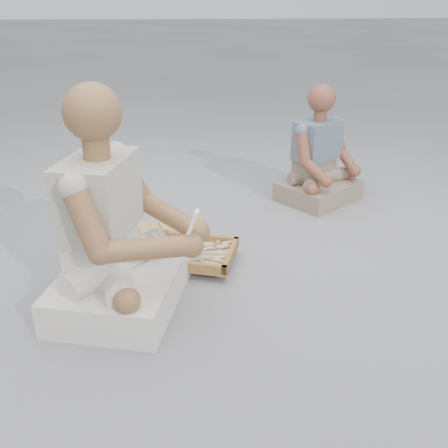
{
  "coord_description": "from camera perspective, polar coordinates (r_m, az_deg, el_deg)",
  "views": [
    {
      "loc": [
        -0.15,
        -2.12,
        1.32
      ],
      "look_at": [
        0.03,
        0.09,
        0.3
      ],
      "focal_mm": 40.0,
      "sensor_mm": 36.0,
      "label": 1
    }
  ],
  "objects": [
    {
      "name": "wood_chip_8",
      "position": [
        2.58,
        -10.74,
        -6.49
      ],
      "size": [
        0.02,
        0.02,
        0.0
      ],
      "primitive_type": "cube",
      "rotation": [
        0.0,
        0.0,
        1.72
      ],
      "color": "tan",
      "rests_on": "ground"
    },
    {
      "name": "wood_chip_0",
      "position": [
        2.86,
        -5.96,
        -2.92
      ],
      "size": [
        0.02,
        0.02,
        0.0
      ],
      "primitive_type": "cube",
      "rotation": [
        0.0,
        0.0,
        1.7
      ],
      "color": "tan",
      "rests_on": "ground"
    },
    {
      "name": "wood_chip_6",
      "position": [
        2.78,
        -9.48,
        -3.98
      ],
      "size": [
        0.02,
        0.02,
        0.0
      ],
      "primitive_type": "cube",
      "rotation": [
        0.0,
        0.0,
        1.95
      ],
      "color": "tan",
      "rests_on": "ground"
    },
    {
      "name": "ground",
      "position": [
        2.51,
        -0.42,
        -7.1
      ],
      "size": [
        60.0,
        60.0,
        0.0
      ],
      "primitive_type": "plane",
      "color": "gray",
      "rests_on": "ground"
    },
    {
      "name": "wood_chip_5",
      "position": [
        2.62,
        -6.39,
        -5.67
      ],
      "size": [
        0.02,
        0.02,
        0.0
      ],
      "primitive_type": "cube",
      "rotation": [
        0.0,
        0.0,
        1.1
      ],
      "color": "tan",
      "rests_on": "ground"
    },
    {
      "name": "chisel_6",
      "position": [
        2.71,
        -3.12,
        -2.81
      ],
      "size": [
        0.08,
        0.22,
        0.02
      ],
      "rotation": [
        0.0,
        0.0,
        1.29
      ],
      "color": "silver",
      "rests_on": "tool_tray"
    },
    {
      "name": "chisel_2",
      "position": [
        2.78,
        -3.51,
        -2.07
      ],
      "size": [
        0.2,
        0.13,
        0.02
      ],
      "rotation": [
        0.0,
        0.0,
        0.54
      ],
      "color": "silver",
      "rests_on": "tool_tray"
    },
    {
      "name": "chisel_1",
      "position": [
        2.79,
        -0.68,
        -2.06
      ],
      "size": [
        0.15,
        0.18,
        0.02
      ],
      "rotation": [
        0.0,
        0.0,
        0.88
      ],
      "color": "silver",
      "rests_on": "tool_tray"
    },
    {
      "name": "companion",
      "position": [
        3.53,
        10.82,
        6.84
      ],
      "size": [
        0.65,
        0.63,
        0.8
      ],
      "rotation": [
        0.0,
        0.0,
        3.8
      ],
      "color": "gray",
      "rests_on": "ground"
    },
    {
      "name": "chisel_4",
      "position": [
        2.75,
        0.01,
        -2.27
      ],
      "size": [
        0.21,
        0.09,
        0.02
      ],
      "rotation": [
        0.0,
        0.0,
        0.34
      ],
      "color": "silver",
      "rests_on": "tool_tray"
    },
    {
      "name": "craftsman",
      "position": [
        2.26,
        -12.39,
        -1.49
      ],
      "size": [
        0.75,
        0.76,
        1.02
      ],
      "rotation": [
        0.0,
        0.0,
        -1.82
      ],
      "color": "silver",
      "rests_on": "ground"
    },
    {
      "name": "chisel_3",
      "position": [
        2.66,
        -0.15,
        -3.45
      ],
      "size": [
        0.22,
        0.05,
        0.02
      ],
      "rotation": [
        0.0,
        0.0,
        -0.14
      ],
      "color": "silver",
      "rests_on": "tool_tray"
    },
    {
      "name": "chisel_5",
      "position": [
        2.6,
        -1.01,
        -4.14
      ],
      "size": [
        0.2,
        0.12,
        0.02
      ],
      "rotation": [
        0.0,
        0.0,
        -0.5
      ],
      "color": "silver",
      "rests_on": "tool_tray"
    },
    {
      "name": "tool_tray",
      "position": [
        2.68,
        -3.59,
        -3.4
      ],
      "size": [
        0.52,
        0.46,
        0.06
      ],
      "rotation": [
        0.0,
        0.0,
        -0.29
      ],
      "color": "brown",
      "rests_on": "carved_panel"
    },
    {
      "name": "chisel_8",
      "position": [
        2.79,
        -4.42,
        -1.85
      ],
      "size": [
        0.16,
        0.17,
        0.02
      ],
      "rotation": [
        0.0,
        0.0,
        0.81
      ],
      "color": "silver",
      "rests_on": "tool_tray"
    },
    {
      "name": "chisel_10",
      "position": [
        2.56,
        -1.96,
        -4.56
      ],
      "size": [
        0.15,
        0.19,
        0.02
      ],
      "rotation": [
        0.0,
        0.0,
        -0.93
      ],
      "color": "silver",
      "rests_on": "tool_tray"
    },
    {
      "name": "carved_panel",
      "position": [
        2.97,
        -7.56,
        -1.48
      ],
      "size": [
        0.66,
        0.5,
        0.04
      ],
      "primitive_type": "cube",
      "rotation": [
        0.0,
        0.0,
        0.17
      ],
      "color": "#A1643E",
      "rests_on": "ground"
    },
    {
      "name": "chisel_11",
      "position": [
        2.74,
        -2.36,
        -2.46
      ],
      "size": [
        0.22,
        0.07,
        0.02
      ],
      "rotation": [
        0.0,
        0.0,
        0.23
      ],
      "color": "silver",
      "rests_on": "tool_tray"
    },
    {
      "name": "mobile_phone",
      "position": [
        2.04,
        -3.56,
        0.23
      ],
      "size": [
        0.06,
        0.06,
        0.11
      ],
      "rotation": [
        -0.35,
        0.0,
        -1.83
      ],
      "color": "white",
      "rests_on": "craftsman"
    },
    {
      "name": "wood_chip_4",
      "position": [
        2.54,
        -4.34,
        -6.73
      ],
      "size": [
        0.02,
        0.02,
        0.0
      ],
      "primitive_type": "cube",
      "rotation": [
        0.0,
        0.0,
        3.13
      ],
      "color": "tan",
      "rests_on": "ground"
    },
    {
      "name": "wood_chip_7",
      "position": [
        2.81,
        -10.72,
        -3.8
      ],
      "size": [
        0.02,
        0.02,
        0.0
      ],
      "primitive_type": "cube",
      "rotation": [
        0.0,
        0.0,
        0.88
      ],
      "color": "tan",
      "rests_on": "ground"
    },
    {
      "name": "chisel_0",
      "position": [
        2.72,
        -0.57,
        -2.65
      ],
      "size": [
        0.22,
        0.05,
        0.02
      ],
      "rotation": [
        0.0,
        0.0,
        0.16
      ],
      "color": "silver",
      "rests_on": "tool_tray"
    },
    {
      "name": "chisel_7",
      "position": [
        2.61,
        -0.78,
        -3.87
      ],
      "size": [
        0.22,
        0.02,
        0.02
      ],
      "rotation": [
        0.0,
        0.0,
        0.02
      ],
      "color": "silver",
      "rests_on": "tool_tray"
    },
    {
      "name": "wood_chip_2",
      "position": [
        2.85,
        1.76,
        -2.87
      ],
      "size": [
        0.02,
        0.02,
        0.0
      ],
      "primitive_type": "cube",
      "rotation": [
        0.0,
        0.0,
        1.1
      ],
      "color": "tan",
      "rests_on": "ground"
    },
    {
      "name": "wood_chip_1",
      "position": [
        2.46,
        -5.71,
        -7.87
      ],
      "size": [
        0.02,
        0.02,
        0.0
      ],
      "primitive_type": "cube",
      "rotation": [
        0.0,
        0.0,
        2.28
      ],
      "color": "tan",
      "rests_on": "ground"
    },
    {
      "name": "wood_chip_3",
      "position": [
        2.58,
        0.27,
        -6.12
      ],
      "size": [
        0.02,
        0.02,
        0.0
      ],
      "primitive_type": "cube",
      "rotation": [
        0.0,
        0.0,
        2.22
      ],
      "color": "tan",
      "rests_on": "ground"
    },
    {
      "name": "chisel_9",
      "position": [
        2.82,
        -4.49,
        -1.87
      ],
      "size": [
        0.15,
        0.19,
        0.02
      ],
      "rotation": [
        0.0,
        0.0,
        0.93
      ],
      "color": "silver",
      "rests_on": "tool_tray"
    }
  ]
}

